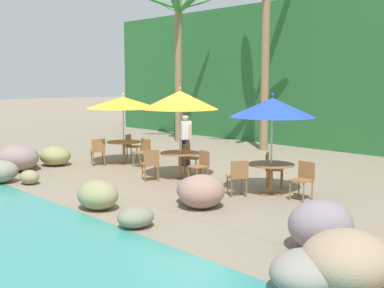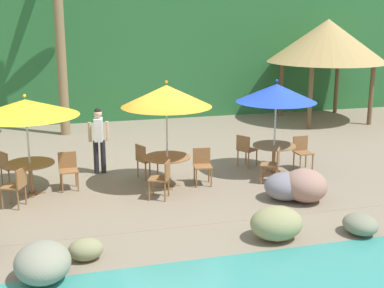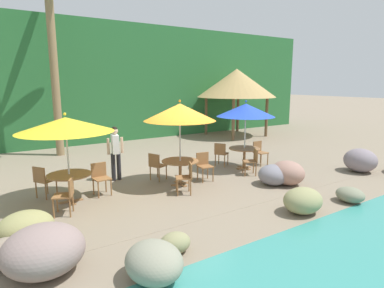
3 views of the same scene
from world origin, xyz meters
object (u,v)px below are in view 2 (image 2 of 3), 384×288
Objects in this scene: umbrella_yellow at (25,108)px; chair_blue_left at (273,163)px; chair_yellow_seaward at (68,168)px; chair_orange_seaward at (202,163)px; chair_orange_inland at (144,159)px; chair_blue_seaward at (302,150)px; umbrella_blue at (276,93)px; chair_blue_inland at (245,148)px; chair_yellow_left at (17,184)px; dining_table_orange at (167,162)px; chair_orange_left at (163,177)px; palapa_hut at (327,41)px; chair_yellow_inland at (8,166)px; dining_table_blue at (274,150)px; umbrella_orange at (166,96)px; waiter_in_white at (99,136)px.

umbrella_yellow is 5.88m from chair_blue_left.
chair_yellow_seaward and chair_orange_seaward have the same top height.
umbrella_yellow is 3.11m from chair_orange_inland.
chair_orange_inland is (2.70, 0.44, -1.49)m from umbrella_yellow.
chair_orange_inland is 4.15m from chair_blue_seaward.
umbrella_blue is at bearing -6.85° from chair_orange_inland.
umbrella_yellow is 2.70× the size of chair_blue_left.
chair_orange_seaward is 1.84m from chair_blue_inland.
chair_orange_seaward is 1.00× the size of chair_blue_seaward.
umbrella_blue is at bearing 7.87° from chair_yellow_left.
umbrella_yellow reaches higher than dining_table_orange.
chair_orange_inland is 1.00× the size of chair_orange_left.
chair_blue_left is at bearing -7.37° from umbrella_yellow.
chair_orange_seaward is 9.36m from palapa_hut.
umbrella_blue is 7.43m from palapa_hut.
umbrella_yellow is at bearing 172.63° from chair_blue_left.
chair_yellow_inland is at bearing 151.94° from chair_orange_left.
chair_yellow_inland is 6.55m from dining_table_blue.
chair_blue_seaward is at bearing -3.97° from chair_yellow_inland.
chair_orange_seaward is (0.85, -0.02, -0.10)m from dining_table_orange.
umbrella_yellow is 2.70× the size of chair_blue_seaward.
chair_orange_inland is (-0.41, 0.75, -1.66)m from umbrella_orange.
umbrella_orange is at bearing -15.09° from chair_yellow_inland.
chair_blue_seaward and chair_blue_left have the same top height.
chair_blue_seaward is 1.48m from chair_blue_inland.
palapa_hut is at bearing 27.57° from waiter_in_white.
dining_table_blue is 0.86m from chair_blue_seaward.
chair_orange_left is at bearing -159.87° from umbrella_blue.
umbrella_blue is at bearing 65.50° from chair_blue_left.
waiter_in_white is at bearing 116.68° from chair_orange_left.
dining_table_orange is at bearing -173.01° from dining_table_blue.
palapa_hut is at bearing 39.46° from dining_table_orange.
chair_orange_left is 1.00× the size of chair_blue_inland.
umbrella_yellow reaches higher than chair_yellow_left.
dining_table_orange is at bearing -140.54° from palapa_hut.
umbrella_blue is at bearing -1.09° from chair_yellow_seaward.
chair_yellow_left is 1.00× the size of chair_blue_seaward.
chair_blue_inland is 3.85m from waiter_in_white.
chair_orange_left is at bearing -63.32° from waiter_in_white.
palapa_hut is at bearing 56.66° from chair_blue_seaward.
chair_orange_inland is at bearing 158.23° from chair_blue_left.
dining_table_blue is 1.26× the size of chair_blue_inland.
chair_blue_inland reaches higher than dining_table_orange.
umbrella_orange is 1.87m from chair_orange_seaward.
palapa_hut reaches higher than chair_orange_inland.
umbrella_orange is 1.56m from dining_table_orange.
umbrella_orange is at bearing 8.62° from chair_yellow_left.
chair_yellow_left is 1.00× the size of chair_orange_left.
chair_orange_seaward is at bearing -170.25° from chair_blue_seaward.
chair_yellow_seaward is 4.66m from chair_blue_inland.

